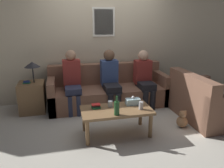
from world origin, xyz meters
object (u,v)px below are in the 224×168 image
object	(u,v)px
couch_side	(203,103)
teddy_bear	(182,120)
drinking_glass	(110,104)
person_middle	(110,77)
coffee_table	(116,113)
couch_main	(108,91)
person_left	(72,79)
wine_bottle	(117,108)
person_right	(144,76)

from	to	relation	value
couch_side	teddy_bear	xyz separation A→B (m)	(-0.54, -0.22, -0.17)
drinking_glass	person_middle	world-z (taller)	person_middle
couch_side	coffee_table	distance (m)	1.70
couch_main	coffee_table	world-z (taller)	couch_main
couch_side	couch_main	bearing A→B (deg)	55.13
person_left	teddy_bear	world-z (taller)	person_left
person_left	teddy_bear	xyz separation A→B (m)	(1.75, -1.17, -0.51)
couch_side	wine_bottle	size ratio (longest dim) A/B	4.45
person_left	person_middle	distance (m)	0.76
couch_side	person_middle	distance (m)	1.82
person_middle	couch_main	bearing A→B (deg)	96.02
person_left	person_middle	size ratio (longest dim) A/B	1.01
drinking_glass	person_right	size ratio (longest dim) A/B	0.08
coffee_table	person_left	size ratio (longest dim) A/B	0.91
person_left	drinking_glass	bearing A→B (deg)	-62.84
drinking_glass	person_left	distance (m)	1.17
couch_main	wine_bottle	world-z (taller)	couch_main
couch_side	drinking_glass	distance (m)	1.77
couch_main	person_left	distance (m)	0.83
wine_bottle	teddy_bear	size ratio (longest dim) A/B	0.98
wine_bottle	person_right	bearing A→B (deg)	54.58
coffee_table	teddy_bear	world-z (taller)	coffee_table
wine_bottle	drinking_glass	xyz separation A→B (m)	(-0.02, 0.32, -0.06)
coffee_table	wine_bottle	size ratio (longest dim) A/B	3.79
couch_side	person_right	bearing A→B (deg)	42.28
coffee_table	person_left	bearing A→B (deg)	117.64
drinking_glass	person_left	xyz separation A→B (m)	(-0.53, 1.03, 0.16)
couch_main	wine_bottle	bearing A→B (deg)	-97.42
coffee_table	person_right	distance (m)	1.42
coffee_table	person_right	xyz separation A→B (m)	(0.88, 1.09, 0.25)
drinking_glass	coffee_table	bearing A→B (deg)	-58.33
person_right	person_left	bearing A→B (deg)	178.03
person_middle	person_right	size ratio (longest dim) A/B	1.03
drinking_glass	person_middle	size ratio (longest dim) A/B	0.08
couch_side	coffee_table	size ratio (longest dim) A/B	1.18
wine_bottle	person_middle	xyz separation A→B (m)	(0.21, 1.33, 0.09)
couch_side	person_right	world-z (taller)	person_right
person_left	coffee_table	bearing A→B (deg)	-62.36
coffee_table	person_middle	bearing A→B (deg)	81.89
teddy_bear	person_middle	bearing A→B (deg)	130.60
drinking_glass	person_middle	bearing A→B (deg)	77.04
couch_side	drinking_glass	world-z (taller)	couch_side
couch_main	wine_bottle	distance (m)	1.51
couch_main	teddy_bear	xyz separation A→B (m)	(1.00, -1.30, -0.16)
coffee_table	teddy_bear	xyz separation A→B (m)	(1.15, -0.02, -0.24)
person_middle	person_right	xyz separation A→B (m)	(0.72, -0.03, -0.01)
wine_bottle	person_left	world-z (taller)	person_left
person_right	wine_bottle	bearing A→B (deg)	-125.42
wine_bottle	coffee_table	bearing A→B (deg)	76.73
couch_main	coffee_table	bearing A→B (deg)	-96.46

